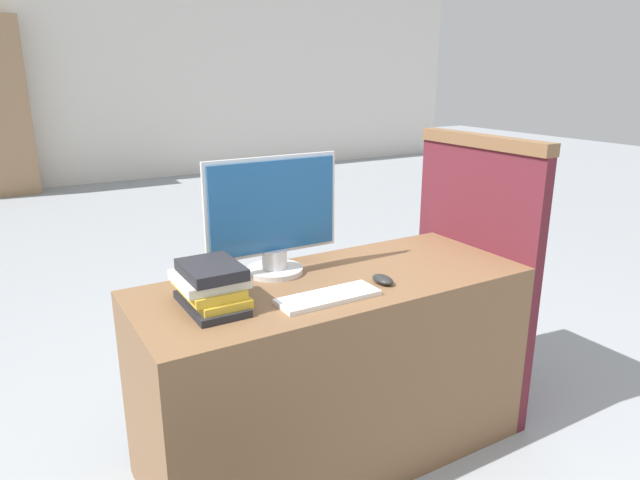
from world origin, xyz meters
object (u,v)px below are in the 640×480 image
(monitor, at_px, (273,217))
(keyboard, at_px, (328,297))
(mouse, at_px, (383,279))
(book_stack, at_px, (211,286))

(monitor, height_order, keyboard, monitor)
(monitor, xyz_separation_m, mouse, (0.28, -0.29, -0.20))
(keyboard, bearing_deg, book_stack, 158.04)
(mouse, height_order, book_stack, book_stack)
(keyboard, distance_m, book_stack, 0.38)
(book_stack, bearing_deg, monitor, 30.02)
(mouse, xyz_separation_m, book_stack, (-0.59, 0.11, 0.06))
(monitor, height_order, mouse, monitor)
(keyboard, bearing_deg, monitor, 96.96)
(monitor, xyz_separation_m, keyboard, (0.04, -0.32, -0.20))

